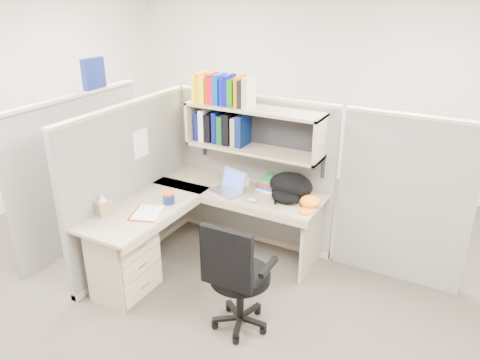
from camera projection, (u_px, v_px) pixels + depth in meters
The scene contains 14 objects.
ground at pixel (210, 278), 4.57m from camera, with size 6.00×6.00×0.00m, color #332D27.
room_shell at pixel (206, 117), 3.94m from camera, with size 6.00×6.00×6.00m.
cubicle at pixel (201, 170), 4.74m from camera, with size 3.79×1.84×1.95m.
desk at pixel (156, 242), 4.35m from camera, with size 1.74×1.75×0.73m.
laptop at pixel (226, 182), 4.62m from camera, with size 0.32×0.32×0.23m, color #AEAFB3, non-canonical shape.
backpack at pixel (289, 188), 4.46m from camera, with size 0.43×0.33×0.26m, color black, non-canonical shape.
orange_cap at pixel (310, 202), 4.36m from camera, with size 0.19×0.22×0.10m, color orange, non-canonical shape.
snack_canister at pixel (169, 197), 4.42m from camera, with size 0.12×0.12×0.12m.
tissue_box at pixel (103, 204), 4.20m from camera, with size 0.13×0.13×0.20m, color #967D55, non-canonical shape.
mouse at pixel (252, 200), 4.47m from camera, with size 0.10×0.07×0.04m, color #8EA9CA.
paper_cup at pixel (246, 182), 4.79m from camera, with size 0.06×0.06×0.09m, color silver.
book_stack at pixel (270, 183), 4.74m from camera, with size 0.19×0.26×0.12m, color gray, non-canonical shape.
loose_paper at pixel (148, 212), 4.26m from camera, with size 0.23×0.31×0.00m, color white, non-canonical shape.
task_chair at pixel (238, 293), 3.76m from camera, with size 0.54×0.50×1.03m.
Camera 1 is at (2.09, -3.22, 2.68)m, focal length 35.00 mm.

